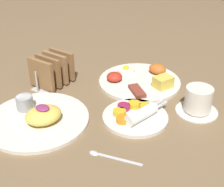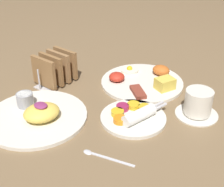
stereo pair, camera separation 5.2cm
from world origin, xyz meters
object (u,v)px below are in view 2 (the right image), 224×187
(plate_condiments, at_px, (133,116))
(plate_foreground, at_px, (37,114))
(plate_breakfast, at_px, (143,81))
(toast_rack, at_px, (55,69))
(coffee_cup, at_px, (198,104))

(plate_condiments, height_order, plate_foreground, plate_foreground)
(plate_breakfast, height_order, toast_rack, toast_rack)
(plate_breakfast, height_order, plate_condiments, plate_breakfast)
(plate_foreground, bearing_deg, plate_condiments, 37.45)
(coffee_cup, bearing_deg, toast_rack, -166.22)
(plate_condiments, distance_m, toast_rack, 0.33)
(plate_breakfast, distance_m, coffee_cup, 0.23)
(plate_condiments, xyz_separation_m, coffee_cup, (0.13, 0.13, 0.02))
(coffee_cup, bearing_deg, plate_foreground, -139.15)
(plate_breakfast, relative_size, toast_rack, 1.84)
(plate_foreground, bearing_deg, coffee_cup, 40.85)
(plate_breakfast, xyz_separation_m, coffee_cup, (0.22, -0.06, 0.03))
(plate_condiments, relative_size, coffee_cup, 1.55)
(plate_condiments, relative_size, toast_rack, 1.25)
(plate_foreground, distance_m, coffee_cup, 0.45)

